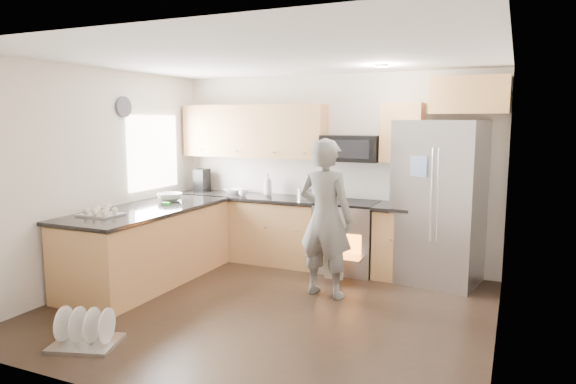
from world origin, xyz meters
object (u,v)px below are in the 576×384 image
at_px(stove_range, 348,221).
at_px(dish_rack, 86,335).
at_px(refrigerator, 439,202).
at_px(person, 325,218).

distance_m(stove_range, dish_rack, 3.50).
xyz_separation_m(stove_range, refrigerator, (1.15, 0.01, 0.32)).
relative_size(stove_range, refrigerator, 0.90).
relative_size(person, dish_rack, 2.68).
relative_size(refrigerator, person, 1.11).
xyz_separation_m(stove_range, person, (0.06, -1.03, 0.22)).
xyz_separation_m(person, dish_rack, (-1.49, -2.11, -0.80)).
bearing_deg(person, stove_range, -78.51).
distance_m(refrigerator, person, 1.51).
bearing_deg(dish_rack, person, 54.85).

